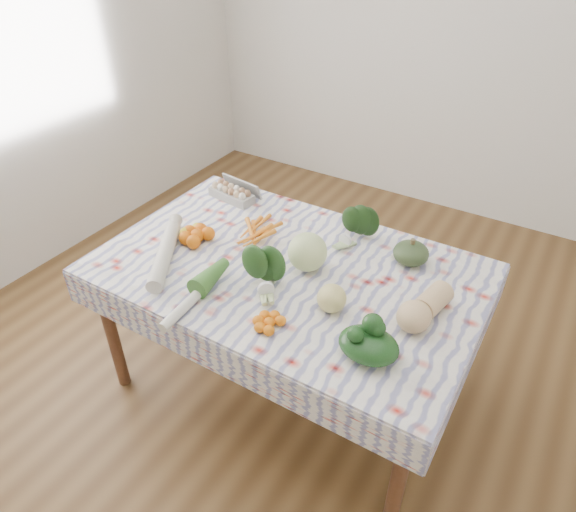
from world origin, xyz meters
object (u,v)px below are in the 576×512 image
object	(u,v)px
cabbage	(307,252)
grapefruit	(332,298)
dining_table	(288,282)
butternut_squash	(425,305)
egg_carton	(232,194)
kabocha_squash	(411,253)

from	to	relation	value
cabbage	grapefruit	size ratio (longest dim) A/B	1.47
cabbage	dining_table	bearing A→B (deg)	-154.50
dining_table	cabbage	world-z (taller)	cabbage
dining_table	grapefruit	distance (m)	0.36
dining_table	butternut_squash	xyz separation A→B (m)	(0.62, -0.01, 0.15)
egg_carton	butternut_squash	size ratio (longest dim) A/B	0.92
butternut_squash	kabocha_squash	bearing A→B (deg)	129.69
grapefruit	cabbage	bearing A→B (deg)	138.81
dining_table	kabocha_squash	bearing A→B (deg)	34.72
kabocha_squash	grapefruit	world-z (taller)	grapefruit
grapefruit	egg_carton	bearing A→B (deg)	149.34
dining_table	kabocha_squash	size ratio (longest dim) A/B	10.21
dining_table	butternut_squash	bearing A→B (deg)	-1.18
butternut_squash	grapefruit	xyz separation A→B (m)	(-0.32, -0.14, -0.01)
cabbage	butternut_squash	world-z (taller)	cabbage
dining_table	butternut_squash	distance (m)	0.63
dining_table	grapefruit	size ratio (longest dim) A/B	13.77
dining_table	butternut_squash	size ratio (longest dim) A/B	5.73
kabocha_squash	butternut_squash	distance (m)	0.36
butternut_squash	grapefruit	bearing A→B (deg)	-145.16
egg_carton	cabbage	bearing A→B (deg)	-18.94
dining_table	cabbage	size ratio (longest dim) A/B	9.35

